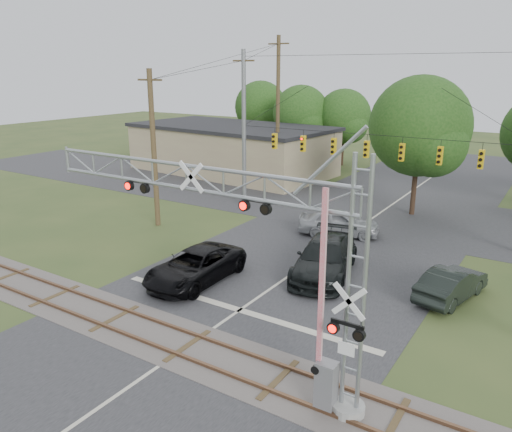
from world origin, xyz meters
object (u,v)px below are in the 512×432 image
Objects in this scene: sedan_silver at (339,222)px; crossing_gantry at (245,238)px; traffic_signal_span at (380,143)px; pickup_black at (195,266)px; commercial_building at (231,148)px; car_dark at (325,258)px.

crossing_gantry is at bearing 173.37° from sedan_silver.
pickup_black is (-4.50, -13.09, -4.83)m from traffic_signal_span.
traffic_signal_span reaches higher than sedan_silver.
crossing_gantry reaches higher than sedan_silver.
commercial_building is at bearing 120.85° from pickup_black.
car_dark is 1.28× the size of sedan_silver.
sedan_silver is 21.86m from commercial_building.
crossing_gantry is 2.55× the size of sedan_silver.
traffic_signal_span reaches higher than car_dark.
sedan_silver is at bearing 102.39° from crossing_gantry.
pickup_black is 1.16× the size of sedan_silver.
pickup_black is at bearing 141.07° from crossing_gantry.
sedan_silver is 0.24× the size of commercial_building.
crossing_gantry is at bearing -49.00° from commercial_building.
sedan_silver is (3.07, 10.48, 0.05)m from pickup_black.
crossing_gantry is 16.66m from sedan_silver.
crossing_gantry is 2.00× the size of car_dark.
traffic_signal_span is at bearing 80.44° from car_dark.
car_dark is (0.53, -8.86, -4.71)m from traffic_signal_span.
commercial_building is at bearing 151.36° from traffic_signal_span.
traffic_signal_span is at bearing 70.21° from pickup_black.
traffic_signal_span reaches higher than pickup_black.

